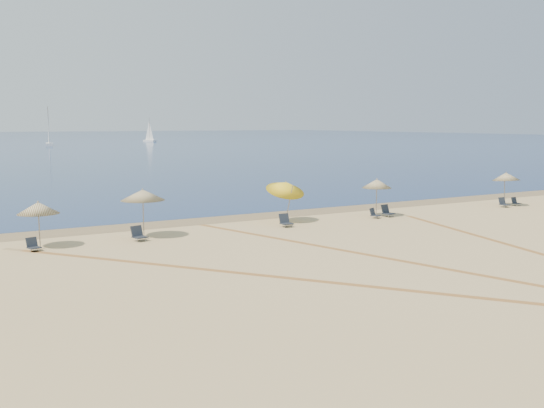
{
  "coord_description": "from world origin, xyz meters",
  "views": [
    {
      "loc": [
        -16.33,
        -9.65,
        5.84
      ],
      "look_at": [
        0.0,
        20.0,
        1.3
      ],
      "focal_mm": 39.99,
      "sensor_mm": 36.0,
      "label": 1
    }
  ],
  "objects_px": {
    "chair_4": "(285,221)",
    "sailboat_1": "(149,134)",
    "umbrella_4": "(377,184)",
    "umbrella_1": "(38,208)",
    "umbrella_5": "(506,177)",
    "chair_8": "(515,202)",
    "chair_3": "(138,234)",
    "sailboat_0": "(49,134)",
    "chair_2": "(33,245)",
    "umbrella_2": "(143,195)",
    "umbrella_3": "(286,187)",
    "chair_6": "(387,211)",
    "chair_5": "(374,214)",
    "chair_7": "(503,203)"
  },
  "relations": [
    {
      "from": "chair_4",
      "to": "sailboat_1",
      "type": "xyz_separation_m",
      "value": [
        41.08,
        155.44,
        1.96
      ]
    },
    {
      "from": "umbrella_4",
      "to": "umbrella_1",
      "type": "bearing_deg",
      "value": 179.87
    },
    {
      "from": "umbrella_1",
      "to": "umbrella_5",
      "type": "distance_m",
      "value": 31.04
    },
    {
      "from": "chair_8",
      "to": "sailboat_1",
      "type": "xyz_separation_m",
      "value": [
        22.24,
        155.67,
        2.02
      ]
    },
    {
      "from": "umbrella_1",
      "to": "chair_8",
      "type": "bearing_deg",
      "value": -1.49
    },
    {
      "from": "umbrella_1",
      "to": "chair_8",
      "type": "xyz_separation_m",
      "value": [
        31.9,
        -0.83,
        -1.63
      ]
    },
    {
      "from": "chair_3",
      "to": "chair_8",
      "type": "bearing_deg",
      "value": -15.24
    },
    {
      "from": "chair_8",
      "to": "sailboat_0",
      "type": "relative_size",
      "value": 0.06
    },
    {
      "from": "chair_2",
      "to": "chair_4",
      "type": "relative_size",
      "value": 0.98
    },
    {
      "from": "umbrella_1",
      "to": "chair_3",
      "type": "relative_size",
      "value": 2.62
    },
    {
      "from": "chair_3",
      "to": "chair_4",
      "type": "xyz_separation_m",
      "value": [
        8.5,
        0.02,
        -0.0
      ]
    },
    {
      "from": "umbrella_2",
      "to": "sailboat_0",
      "type": "relative_size",
      "value": 0.25
    },
    {
      "from": "umbrella_4",
      "to": "umbrella_3",
      "type": "bearing_deg",
      "value": 173.2
    },
    {
      "from": "umbrella_5",
      "to": "chair_6",
      "type": "xyz_separation_m",
      "value": [
        -10.48,
        0.19,
        -1.76
      ]
    },
    {
      "from": "umbrella_1",
      "to": "chair_5",
      "type": "height_order",
      "value": "umbrella_1"
    },
    {
      "from": "umbrella_3",
      "to": "chair_8",
      "type": "height_order",
      "value": "umbrella_3"
    },
    {
      "from": "umbrella_2",
      "to": "chair_8",
      "type": "bearing_deg",
      "value": -2.03
    },
    {
      "from": "chair_2",
      "to": "chair_8",
      "type": "bearing_deg",
      "value": -17.48
    },
    {
      "from": "umbrella_2",
      "to": "chair_7",
      "type": "xyz_separation_m",
      "value": [
        25.44,
        -1.09,
        -1.9
      ]
    },
    {
      "from": "umbrella_3",
      "to": "umbrella_2",
      "type": "bearing_deg",
      "value": -176.3
    },
    {
      "from": "umbrella_2",
      "to": "umbrella_3",
      "type": "relative_size",
      "value": 0.91
    },
    {
      "from": "umbrella_1",
      "to": "chair_3",
      "type": "xyz_separation_m",
      "value": [
        4.56,
        -0.62,
        -1.56
      ]
    },
    {
      "from": "umbrella_2",
      "to": "chair_3",
      "type": "distance_m",
      "value": 2.08
    },
    {
      "from": "umbrella_5",
      "to": "chair_4",
      "type": "xyz_separation_m",
      "value": [
        -17.97,
        0.01,
        -1.77
      ]
    },
    {
      "from": "umbrella_2",
      "to": "chair_4",
      "type": "bearing_deg",
      "value": -5.21
    },
    {
      "from": "chair_3",
      "to": "umbrella_1",
      "type": "bearing_deg",
      "value": 157.43
    },
    {
      "from": "umbrella_3",
      "to": "umbrella_5",
      "type": "height_order",
      "value": "umbrella_3"
    },
    {
      "from": "chair_2",
      "to": "chair_3",
      "type": "relative_size",
      "value": 0.85
    },
    {
      "from": "chair_4",
      "to": "chair_6",
      "type": "relative_size",
      "value": 0.89
    },
    {
      "from": "umbrella_3",
      "to": "chair_3",
      "type": "xyz_separation_m",
      "value": [
        -9.27,
        -1.31,
        -1.8
      ]
    },
    {
      "from": "umbrella_1",
      "to": "umbrella_3",
      "type": "distance_m",
      "value": 13.85
    },
    {
      "from": "chair_8",
      "to": "sailboat_1",
      "type": "bearing_deg",
      "value": 79.52
    },
    {
      "from": "umbrella_4",
      "to": "chair_8",
      "type": "bearing_deg",
      "value": -3.76
    },
    {
      "from": "umbrella_5",
      "to": "umbrella_2",
      "type": "bearing_deg",
      "value": 178.37
    },
    {
      "from": "umbrella_1",
      "to": "chair_3",
      "type": "bearing_deg",
      "value": -7.76
    },
    {
      "from": "umbrella_3",
      "to": "chair_2",
      "type": "distance_m",
      "value": 14.41
    },
    {
      "from": "umbrella_4",
      "to": "chair_6",
      "type": "bearing_deg",
      "value": -34.67
    },
    {
      "from": "umbrella_2",
      "to": "chair_6",
      "type": "relative_size",
      "value": 3.07
    },
    {
      "from": "chair_8",
      "to": "sailboat_1",
      "type": "distance_m",
      "value": 157.26
    },
    {
      "from": "chair_2",
      "to": "chair_6",
      "type": "relative_size",
      "value": 0.87
    },
    {
      "from": "sailboat_0",
      "to": "sailboat_1",
      "type": "distance_m",
      "value": 38.68
    },
    {
      "from": "umbrella_2",
      "to": "chair_7",
      "type": "distance_m",
      "value": 25.54
    },
    {
      "from": "chair_6",
      "to": "sailboat_1",
      "type": "height_order",
      "value": "sailboat_1"
    },
    {
      "from": "umbrella_3",
      "to": "umbrella_5",
      "type": "bearing_deg",
      "value": -4.35
    },
    {
      "from": "chair_6",
      "to": "sailboat_0",
      "type": "height_order",
      "value": "sailboat_0"
    },
    {
      "from": "chair_5",
      "to": "umbrella_2",
      "type": "bearing_deg",
      "value": 155.51
    },
    {
      "from": "chair_7",
      "to": "umbrella_1",
      "type": "bearing_deg",
      "value": -178.1
    },
    {
      "from": "chair_6",
      "to": "chair_7",
      "type": "height_order",
      "value": "chair_6"
    },
    {
      "from": "umbrella_1",
      "to": "chair_3",
      "type": "distance_m",
      "value": 4.86
    },
    {
      "from": "umbrella_1",
      "to": "sailboat_0",
      "type": "xyz_separation_m",
      "value": [
        21.2,
        134.57,
        1.14
      ]
    }
  ]
}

